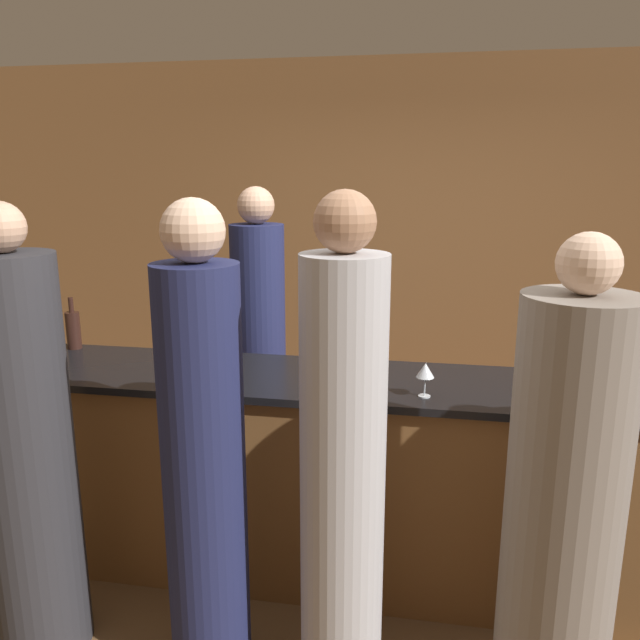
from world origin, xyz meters
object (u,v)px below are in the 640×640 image
guest_0 (563,519)px  guest_1 (204,467)px  guest_2 (26,455)px  guest_4 (343,476)px  wine_bottle_1 (46,348)px  bartender (259,357)px  wine_bottle_2 (73,329)px

guest_0 → guest_1: bearing=178.9°
guest_2 → guest_4: (1.27, -0.02, 0.04)m
guest_4 → wine_bottle_1: bearing=159.0°
guest_2 → guest_0: bearing=-1.3°
bartender → wine_bottle_2: bartender is taller
bartender → guest_2: size_ratio=1.01×
wine_bottle_1 → guest_4: bearing=-21.0°
guest_0 → wine_bottle_1: bearing=165.1°
bartender → guest_2: bartender is taller
guest_2 → guest_4: size_ratio=0.97×
wine_bottle_1 → wine_bottle_2: wine_bottle_1 is taller
guest_4 → wine_bottle_1: 1.65m
guest_0 → guest_2: size_ratio=0.96×
bartender → guest_1: same height
guest_2 → guest_4: guest_4 is taller
guest_1 → guest_0: bearing=-1.1°
guest_2 → wine_bottle_1: bearing=114.4°
guest_0 → guest_4: (-0.75, 0.02, 0.08)m
guest_4 → guest_1: bearing=179.6°
bartender → guest_1: 1.43m
guest_1 → guest_2: 0.75m
guest_0 → guest_1: guest_1 is taller
guest_0 → guest_2: bearing=178.7°
wine_bottle_1 → wine_bottle_2: 0.37m
guest_2 → guest_1: bearing=-1.4°
bartender → wine_bottle_1: size_ratio=6.49×
bartender → guest_4: size_ratio=0.98×
guest_0 → guest_1: size_ratio=0.95×
guest_1 → wine_bottle_1: (-1.01, 0.58, 0.24)m
bartender → wine_bottle_1: 1.20m
guest_1 → guest_2: guest_1 is taller
guest_4 → guest_0: bearing=-1.6°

